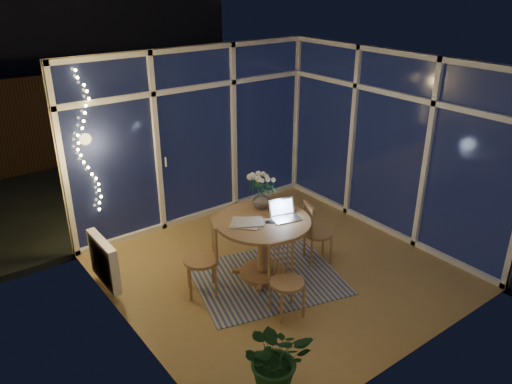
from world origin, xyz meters
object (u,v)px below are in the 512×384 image
at_px(chair_front, 287,281).
at_px(potted_plant, 276,367).
at_px(chair_left, 201,258).
at_px(chair_right, 318,232).
at_px(dining_table, 263,248).
at_px(flower_vase, 261,200).
at_px(laptop, 286,210).

height_order(chair_front, potted_plant, chair_front).
bearing_deg(chair_left, chair_right, 104.96).
bearing_deg(dining_table, flower_vase, 56.22).
xyz_separation_m(chair_left, flower_vase, (0.98, 0.12, 0.42)).
bearing_deg(flower_vase, dining_table, -123.78).
relative_size(laptop, flower_vase, 1.56).
distance_m(dining_table, potted_plant, 2.02).
relative_size(chair_left, laptop, 2.88).
distance_m(chair_right, laptop, 0.75).
relative_size(chair_right, laptop, 2.61).
distance_m(chair_right, chair_front, 1.23).
relative_size(chair_right, chair_front, 0.98).
bearing_deg(chair_front, dining_table, 83.23).
height_order(dining_table, chair_left, chair_left).
bearing_deg(chair_left, chair_front, 55.80).
bearing_deg(chair_right, laptop, 112.75).
bearing_deg(dining_table, chair_left, 169.20).
bearing_deg(chair_front, chair_right, 42.38).
relative_size(dining_table, potted_plant, 1.52).
height_order(chair_left, chair_front, chair_left).
xyz_separation_m(chair_left, potted_plant, (-0.34, -1.82, -0.09)).
relative_size(chair_left, chair_right, 1.10).
distance_m(dining_table, chair_right, 0.81).
distance_m(chair_left, chair_front, 1.07).
distance_m(chair_left, potted_plant, 1.85).
distance_m(dining_table, chair_left, 0.82).
bearing_deg(chair_left, laptop, 99.19).
xyz_separation_m(dining_table, chair_front, (-0.26, -0.77, 0.04)).
bearing_deg(chair_right, dining_table, 102.20).
bearing_deg(laptop, chair_front, -114.30).
bearing_deg(flower_vase, potted_plant, -124.27).
relative_size(dining_table, flower_vase, 5.52).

